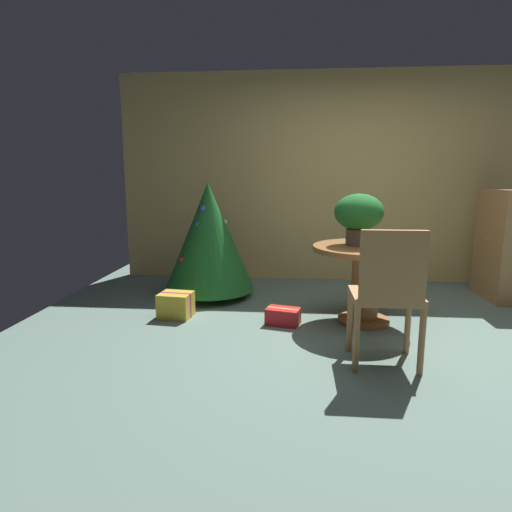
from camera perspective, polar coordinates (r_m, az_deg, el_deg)
ground_plane at (r=3.77m, az=16.95°, el=-10.74°), size 6.60×6.60×0.00m
back_wall_panel at (r=5.69m, az=13.15°, el=9.88°), size 6.00×0.10×2.60m
round_dining_table at (r=4.06m, az=14.20°, el=-1.95°), size 0.96×0.96×0.71m
flower_vase at (r=4.02m, az=13.32°, el=5.33°), size 0.44×0.44×0.46m
wooden_chair_near at (r=3.13m, az=16.95°, el=-4.21°), size 0.48×0.41×0.99m
holiday_tree at (r=4.80m, az=-6.21°, el=2.52°), size 0.99×0.99×1.26m
gift_box_gold at (r=4.24m, az=-10.47°, el=-6.35°), size 0.33×0.29×0.24m
gift_box_red at (r=4.00m, az=3.57°, el=-7.90°), size 0.33×0.26×0.15m
wooden_cabinet at (r=5.45m, az=30.26°, el=1.27°), size 0.49×0.72×1.19m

